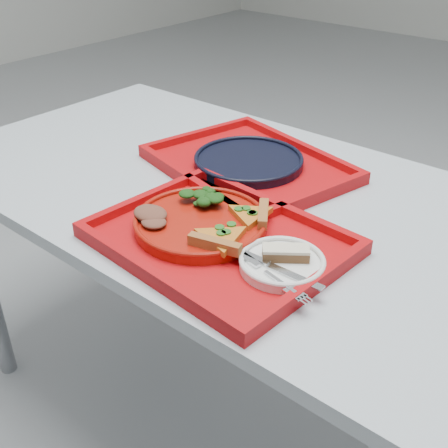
# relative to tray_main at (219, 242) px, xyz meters

# --- Properties ---
(ground) EXTENTS (10.00, 10.00, 0.00)m
(ground) POSITION_rel_tray_main_xyz_m (-0.07, 0.20, -0.76)
(ground) COLOR #989BA0
(ground) RESTS_ON ground
(table) EXTENTS (1.60, 0.80, 0.75)m
(table) POSITION_rel_tray_main_xyz_m (-0.07, 0.20, -0.08)
(table) COLOR #A6B2BA
(table) RESTS_ON ground
(tray_main) EXTENTS (0.47, 0.38, 0.01)m
(tray_main) POSITION_rel_tray_main_xyz_m (0.00, 0.00, 0.00)
(tray_main) COLOR #AD090C
(tray_main) RESTS_ON table
(tray_far) EXTENTS (0.52, 0.45, 0.01)m
(tray_far) POSITION_rel_tray_main_xyz_m (-0.16, 0.30, 0.00)
(tray_far) COLOR #AD090C
(tray_far) RESTS_ON table
(dinner_plate) EXTENTS (0.26, 0.26, 0.02)m
(dinner_plate) POSITION_rel_tray_main_xyz_m (-0.05, 0.01, 0.02)
(dinner_plate) COLOR #9C150A
(dinner_plate) RESTS_ON tray_main
(side_plate) EXTENTS (0.15, 0.15, 0.01)m
(side_plate) POSITION_rel_tray_main_xyz_m (0.14, 0.00, 0.01)
(side_plate) COLOR white
(side_plate) RESTS_ON tray_main
(navy_plate) EXTENTS (0.26, 0.26, 0.02)m
(navy_plate) POSITION_rel_tray_main_xyz_m (-0.16, 0.30, 0.01)
(navy_plate) COLOR black
(navy_plate) RESTS_ON tray_far
(pizza_slice_a) EXTENTS (0.12, 0.14, 0.02)m
(pizza_slice_a) POSITION_rel_tray_main_xyz_m (0.03, -0.02, 0.03)
(pizza_slice_a) COLOR orange
(pizza_slice_a) RESTS_ON dinner_plate
(pizza_slice_b) EXTENTS (0.14, 0.13, 0.02)m
(pizza_slice_b) POSITION_rel_tray_main_xyz_m (0.01, 0.08, 0.03)
(pizza_slice_b) COLOR orange
(pizza_slice_b) RESTS_ON dinner_plate
(salad_heap) EXTENTS (0.08, 0.07, 0.04)m
(salad_heap) POSITION_rel_tray_main_xyz_m (-0.10, 0.07, 0.04)
(salad_heap) COLOR black
(salad_heap) RESTS_ON dinner_plate
(meat_portion) EXTENTS (0.07, 0.06, 0.02)m
(meat_portion) POSITION_rel_tray_main_xyz_m (-0.13, -0.05, 0.03)
(meat_portion) COLOR brown
(meat_portion) RESTS_ON dinner_plate
(dessert_bar) EXTENTS (0.08, 0.08, 0.02)m
(dessert_bar) POSITION_rel_tray_main_xyz_m (0.14, 0.01, 0.03)
(dessert_bar) COLOR #52301B
(dessert_bar) RESTS_ON side_plate
(knife) EXTENTS (0.19, 0.02, 0.01)m
(knife) POSITION_rel_tray_main_xyz_m (0.15, -0.03, 0.02)
(knife) COLOR silver
(knife) RESTS_ON side_plate
(fork) EXTENTS (0.19, 0.06, 0.01)m
(fork) POSITION_rel_tray_main_xyz_m (0.14, -0.04, 0.02)
(fork) COLOR silver
(fork) RESTS_ON side_plate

